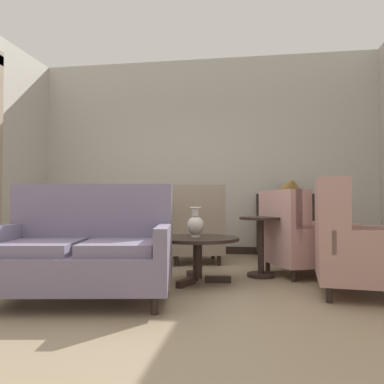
{
  "coord_description": "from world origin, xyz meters",
  "views": [
    {
      "loc": [
        0.82,
        -3.82,
        0.87
      ],
      "look_at": [
        0.09,
        0.9,
        0.99
      ],
      "focal_mm": 36.3,
      "sensor_mm": 36.0,
      "label": 1
    }
  ],
  "objects": [
    {
      "name": "settee",
      "position": [
        -0.65,
        -0.57,
        0.42
      ],
      "size": [
        1.65,
        1.12,
        1.04
      ],
      "rotation": [
        0.0,
        0.0,
        0.16
      ],
      "color": "slate",
      "rests_on": "ground"
    },
    {
      "name": "baseboard_back",
      "position": [
        0.0,
        2.69,
        0.06
      ],
      "size": [
        5.74,
        0.03,
        0.12
      ],
      "primitive_type": "cube",
      "color": "black",
      "rests_on": "ground"
    },
    {
      "name": "armchair_near_window",
      "position": [
        0.04,
        1.67,
        0.46
      ],
      "size": [
        0.91,
        0.98,
        1.1
      ],
      "rotation": [
        0.0,
        0.0,
        3.36
      ],
      "color": "gray",
      "rests_on": "ground"
    },
    {
      "name": "armchair_back_corner",
      "position": [
        1.75,
        -0.01,
        0.45
      ],
      "size": [
        0.91,
        0.92,
        1.08
      ],
      "rotation": [
        0.0,
        0.0,
        7.74
      ],
      "color": "tan",
      "rests_on": "ground"
    },
    {
      "name": "armchair_foreground_right",
      "position": [
        -0.86,
        1.0,
        0.43
      ],
      "size": [
        1.21,
        1.19,
        1.01
      ],
      "rotation": [
        0.0,
        0.0,
        4.13
      ],
      "color": "tan",
      "rests_on": "ground"
    },
    {
      "name": "armchair_near_sideboard",
      "position": [
        1.4,
        0.94,
        0.42
      ],
      "size": [
        1.15,
        1.09,
        1.01
      ],
      "rotation": [
        0.0,
        0.0,
        2.0
      ],
      "color": "tan",
      "rests_on": "ground"
    },
    {
      "name": "sideboard",
      "position": [
        1.37,
        2.45,
        0.47
      ],
      "size": [
        0.95,
        0.41,
        1.0
      ],
      "color": "black",
      "rests_on": "ground"
    },
    {
      "name": "porcelain_vase",
      "position": [
        0.22,
        0.35,
        0.63
      ],
      "size": [
        0.19,
        0.19,
        0.33
      ],
      "color": "beige",
      "rests_on": "coffee_table"
    },
    {
      "name": "wall_back",
      "position": [
        0.0,
        2.75,
        1.66
      ],
      "size": [
        5.9,
        0.08,
        3.32
      ],
      "primitive_type": "cube",
      "color": "#BCB7AD",
      "rests_on": "ground"
    },
    {
      "name": "gramophone",
      "position": [
        1.42,
        2.36,
        1.08
      ],
      "size": [
        0.38,
        0.48,
        0.54
      ],
      "color": "black",
      "rests_on": "sideboard"
    },
    {
      "name": "coffee_table",
      "position": [
        0.24,
        0.34,
        0.4
      ],
      "size": [
        0.9,
        0.9,
        0.49
      ],
      "color": "black",
      "rests_on": "ground"
    },
    {
      "name": "side_table",
      "position": [
        0.92,
        0.77,
        0.42
      ],
      "size": [
        0.5,
        0.5,
        0.69
      ],
      "color": "black",
      "rests_on": "ground"
    },
    {
      "name": "ground",
      "position": [
        0.0,
        0.0,
        0.0
      ],
      "size": [
        8.04,
        8.04,
        0.0
      ],
      "primitive_type": "plane",
      "color": "#9E896B"
    }
  ]
}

